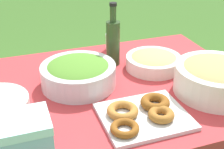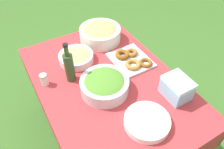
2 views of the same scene
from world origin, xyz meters
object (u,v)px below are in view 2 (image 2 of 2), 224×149
at_px(bread_bowl, 100,33).
at_px(cooler_box, 177,88).
at_px(salad_bowl, 105,84).
at_px(olive_oil_bottle, 69,66).
at_px(donut_platter, 131,59).
at_px(pasta_bowl, 76,57).
at_px(plate_stack, 147,122).

xyz_separation_m(bread_bowl, cooler_box, (-0.81, -0.14, -0.00)).
bearing_deg(salad_bowl, olive_oil_bottle, 35.79).
height_order(donut_platter, olive_oil_bottle, olive_oil_bottle).
bearing_deg(bread_bowl, salad_bowl, 154.90).
xyz_separation_m(pasta_bowl, plate_stack, (-0.75, -0.13, -0.02)).
xyz_separation_m(pasta_bowl, olive_oil_bottle, (-0.17, 0.11, 0.08)).
distance_m(olive_oil_bottle, cooler_box, 0.73).
bearing_deg(salad_bowl, plate_stack, -166.36).
height_order(salad_bowl, donut_platter, salad_bowl).
relative_size(salad_bowl, pasta_bowl, 1.22).
height_order(olive_oil_bottle, cooler_box, olive_oil_bottle).
xyz_separation_m(pasta_bowl, cooler_box, (-0.66, -0.43, 0.03)).
relative_size(pasta_bowl, plate_stack, 0.98).
bearing_deg(cooler_box, olive_oil_bottle, 47.85).
xyz_separation_m(salad_bowl, donut_platter, (0.16, -0.33, -0.04)).
distance_m(salad_bowl, cooler_box, 0.47).
distance_m(plate_stack, cooler_box, 0.32).
relative_size(olive_oil_bottle, bread_bowl, 0.89).
relative_size(plate_stack, cooler_box, 1.49).
height_order(salad_bowl, olive_oil_bottle, olive_oil_bottle).
relative_size(pasta_bowl, donut_platter, 0.81).
bearing_deg(olive_oil_bottle, cooler_box, -132.15).
height_order(pasta_bowl, olive_oil_bottle, olive_oil_bottle).
distance_m(pasta_bowl, cooler_box, 0.79).
relative_size(pasta_bowl, cooler_box, 1.46).
relative_size(donut_platter, bread_bowl, 0.95).
bearing_deg(bread_bowl, cooler_box, -170.39).
xyz_separation_m(olive_oil_bottle, cooler_box, (-0.49, -0.54, -0.05)).
xyz_separation_m(olive_oil_bottle, bread_bowl, (0.32, -0.41, -0.05)).
bearing_deg(plate_stack, salad_bowl, 13.64).
distance_m(olive_oil_bottle, bread_bowl, 0.52).
bearing_deg(donut_platter, cooler_box, -172.00).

